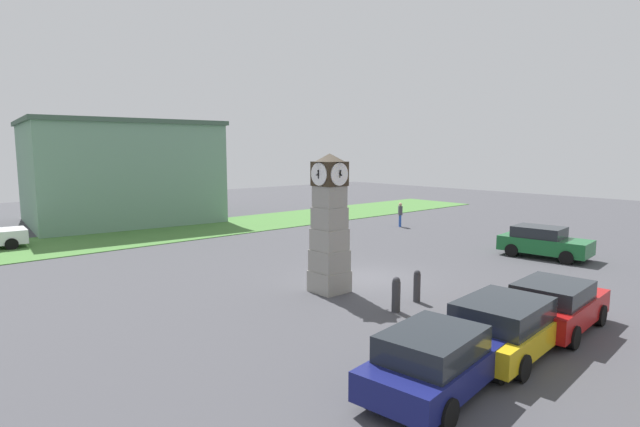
# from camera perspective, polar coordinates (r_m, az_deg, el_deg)

# --- Properties ---
(ground_plane) EXTENTS (88.26, 88.26, 0.00)m
(ground_plane) POSITION_cam_1_polar(r_m,az_deg,el_deg) (20.94, 5.44, -7.33)
(ground_plane) COLOR #424247
(clock_tower) EXTENTS (1.34, 1.27, 5.14)m
(clock_tower) POSITION_cam_1_polar(r_m,az_deg,el_deg) (18.39, 1.09, -1.69)
(clock_tower) COLOR gray
(clock_tower) RESTS_ON ground_plane
(bollard_near_tower) EXTENTS (0.25, 0.25, 1.13)m
(bollard_near_tower) POSITION_cam_1_polar(r_m,az_deg,el_deg) (17.87, 11.02, -8.09)
(bollard_near_tower) COLOR #333338
(bollard_near_tower) RESTS_ON ground_plane
(bollard_mid_row) EXTENTS (0.28, 0.28, 1.17)m
(bollard_mid_row) POSITION_cam_1_polar(r_m,az_deg,el_deg) (16.70, 8.69, -9.08)
(bollard_mid_row) COLOR #333338
(bollard_mid_row) RESTS_ON ground_plane
(car_navy_sedan) EXTENTS (4.31, 2.33, 1.47)m
(car_navy_sedan) POSITION_cam_1_polar(r_m,az_deg,el_deg) (11.54, 13.20, -15.99)
(car_navy_sedan) COLOR navy
(car_navy_sedan) RESTS_ON ground_plane
(car_near_tower) EXTENTS (4.60, 2.39, 1.48)m
(car_near_tower) POSITION_cam_1_polar(r_m,az_deg,el_deg) (14.10, 20.50, -11.88)
(car_near_tower) COLOR gold
(car_near_tower) RESTS_ON ground_plane
(car_by_building) EXTENTS (4.14, 2.24, 1.46)m
(car_by_building) POSITION_cam_1_polar(r_m,az_deg,el_deg) (16.43, 25.27, -9.40)
(car_by_building) COLOR #A51111
(car_by_building) RESTS_ON ground_plane
(car_end_of_row) EXTENTS (2.33, 4.28, 1.51)m
(car_end_of_row) POSITION_cam_1_polar(r_m,az_deg,el_deg) (26.92, 24.16, -2.97)
(car_end_of_row) COLOR #19602D
(car_end_of_row) RESTS_ON ground_plane
(pedestrian_near_bench) EXTENTS (0.44, 0.46, 1.66)m
(pedestrian_near_bench) POSITION_cam_1_polar(r_m,az_deg,el_deg) (34.68, 9.15, 0.05)
(pedestrian_near_bench) COLOR #264CA5
(pedestrian_near_bench) RESTS_ON ground_plane
(warehouse_blue_far) EXTENTS (13.57, 12.35, 7.30)m
(warehouse_blue_far) POSITION_cam_1_polar(r_m,az_deg,el_deg) (39.91, -21.92, 4.46)
(warehouse_blue_far) COLOR gray
(warehouse_blue_far) RESTS_ON ground_plane
(grass_verge_far) EXTENTS (52.96, 7.11, 0.04)m
(grass_verge_far) POSITION_cam_1_polar(r_m,az_deg,el_deg) (34.47, -12.98, -1.65)
(grass_verge_far) COLOR #477A38
(grass_verge_far) RESTS_ON ground_plane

